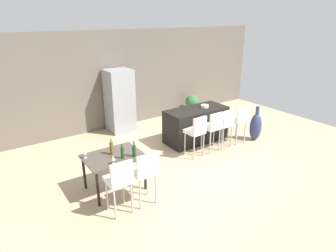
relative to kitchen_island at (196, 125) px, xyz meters
The scene contains 19 objects.
ground_plane 1.18m from the kitchen_island, 133.76° to the right, with size 10.00×10.00×0.00m, color tan.
back_wall 2.64m from the kitchen_island, 107.98° to the left, with size 10.00×0.12×2.90m, color #665B51.
kitchen_island is the anchor object (origin of this frame).
bar_chair_left 1.03m from the kitchen_island, 129.91° to the right, with size 0.43×0.43×1.05m.
bar_chair_middle 0.81m from the kitchen_island, 98.09° to the right, with size 0.40×0.40×1.05m.
bar_chair_right 0.86m from the kitchen_island, 67.47° to the right, with size 0.42×0.42×1.05m.
bar_chair_far 1.17m from the kitchen_island, 42.17° to the right, with size 0.40×0.40×1.05m.
dining_table 3.03m from the kitchen_island, 161.91° to the right, with size 1.10×0.83×0.74m.
dining_chair_near 3.57m from the kitchen_island, 151.23° to the right, with size 0.40×0.40×1.05m.
dining_chair_far 3.15m from the kitchen_island, 146.91° to the right, with size 0.42×0.42×1.05m.
wine_bottle_far 3.04m from the kitchen_island, 157.53° to the right, with size 0.06×0.06×0.30m.
wine_bottle_corner 2.85m from the kitchen_island, 154.82° to the right, with size 0.07×0.07×0.32m.
wine_bottle_middle 3.03m from the kitchen_island, 163.13° to the right, with size 0.07×0.07×0.33m.
wine_glass_left 3.29m from the kitchen_island, 157.47° to the right, with size 0.07×0.07×0.17m.
wine_glass_right 3.45m from the kitchen_island, 167.79° to the right, with size 0.07×0.07×0.17m.
refrigerator 2.37m from the kitchen_island, 125.90° to the left, with size 0.72×0.68×1.84m, color #939699.
fruit_bowl 0.56m from the kitchen_island, ahead, with size 0.21×0.21×0.07m, color beige.
floor_vase 1.65m from the kitchen_island, 33.59° to the right, with size 0.32×0.32×0.97m.
potted_plant 2.33m from the kitchen_island, 53.39° to the left, with size 0.48×0.48×0.67m.
Camera 1 is at (-4.11, -4.87, 3.27)m, focal length 30.96 mm.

